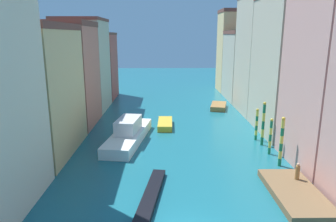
% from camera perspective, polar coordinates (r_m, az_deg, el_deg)
% --- Properties ---
extents(ground_plane, '(154.00, 154.00, 0.00)m').
position_cam_1_polar(ground_plane, '(43.20, 1.01, -2.63)').
color(ground_plane, '#196070').
extents(building_left_1, '(7.48, 11.87, 13.39)m').
position_cam_1_polar(building_left_1, '(34.49, -23.43, 3.47)').
color(building_left_1, '#DBB77A').
rests_on(building_left_1, ground).
extents(building_left_2, '(7.48, 9.29, 14.01)m').
position_cam_1_polar(building_left_2, '(44.56, -18.22, 6.42)').
color(building_left_2, '#C6705B').
rests_on(building_left_2, ground).
extents(building_left_3, '(7.48, 9.58, 14.87)m').
position_cam_1_polar(building_left_3, '(53.50, -15.30, 8.20)').
color(building_left_3, '#BCB299').
rests_on(building_left_3, ground).
extents(building_left_4, '(7.48, 8.71, 12.70)m').
position_cam_1_polar(building_left_4, '(62.86, -13.10, 8.10)').
color(building_left_4, '#B25147').
rests_on(building_left_4, ground).
extents(building_right_2, '(7.48, 11.23, 17.31)m').
position_cam_1_polar(building_right_2, '(41.80, 21.83, 7.95)').
color(building_right_2, '#BCB299').
rests_on(building_right_2, ground).
extents(building_right_3, '(7.48, 10.08, 18.22)m').
position_cam_1_polar(building_right_3, '(51.69, 17.41, 9.75)').
color(building_right_3, '#BCB299').
rests_on(building_right_3, ground).
extents(building_right_4, '(7.48, 10.97, 13.04)m').
position_cam_1_polar(building_right_4, '(62.11, 14.21, 8.14)').
color(building_right_4, '#BCB299').
rests_on(building_right_4, ground).
extents(building_right_5, '(7.48, 7.62, 17.55)m').
position_cam_1_polar(building_right_5, '(71.01, 12.38, 10.72)').
color(building_right_5, '#DBB77A').
rests_on(building_right_5, ground).
extents(waterfront_dock, '(3.57, 7.59, 0.56)m').
position_cam_1_polar(waterfront_dock, '(26.79, 22.31, -13.78)').
color(waterfront_dock, brown).
rests_on(waterfront_dock, ground).
extents(person_on_dock, '(0.36, 0.36, 1.44)m').
position_cam_1_polar(person_on_dock, '(28.22, 22.72, -10.27)').
color(person_on_dock, olive).
rests_on(person_on_dock, waterfront_dock).
extents(mooring_pole_0, '(0.35, 0.35, 4.86)m').
position_cam_1_polar(mooring_pole_0, '(31.22, 20.14, -5.25)').
color(mooring_pole_0, '#197247').
rests_on(mooring_pole_0, ground).
extents(mooring_pole_1, '(0.31, 0.31, 3.89)m').
position_cam_1_polar(mooring_pole_1, '(34.04, 18.33, -4.40)').
color(mooring_pole_1, '#197247').
rests_on(mooring_pole_1, ground).
extents(mooring_pole_2, '(0.35, 0.35, 5.03)m').
position_cam_1_polar(mooring_pole_2, '(36.44, 17.11, -2.18)').
color(mooring_pole_2, '#197247').
rests_on(mooring_pole_2, ground).
extents(mooring_pole_3, '(0.34, 0.34, 3.85)m').
position_cam_1_polar(mooring_pole_3, '(38.18, 15.99, -2.31)').
color(mooring_pole_3, '#197247').
rests_on(mooring_pole_3, ground).
extents(vaporetto_white, '(4.91, 12.42, 2.79)m').
position_cam_1_polar(vaporetto_white, '(36.83, -7.26, -4.11)').
color(vaporetto_white, white).
rests_on(vaporetto_white, ground).
extents(gondola_black, '(2.43, 9.69, 0.45)m').
position_cam_1_polar(gondola_black, '(24.23, -3.40, -15.89)').
color(gondola_black, black).
rests_on(gondola_black, ground).
extents(motorboat_0, '(2.02, 5.41, 0.79)m').
position_cam_1_polar(motorboat_0, '(42.40, -0.54, -2.39)').
color(motorboat_0, gold).
rests_on(motorboat_0, ground).
extents(motorboat_1, '(3.50, 5.53, 0.81)m').
position_cam_1_polar(motorboat_1, '(53.47, 9.27, 0.85)').
color(motorboat_1, olive).
rests_on(motorboat_1, ground).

